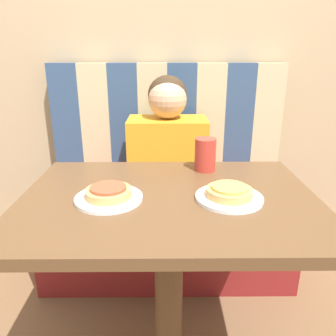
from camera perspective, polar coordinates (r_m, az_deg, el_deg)
wall_back at (r=1.98m, az=-0.19°, el=23.30°), size 7.00×0.05×2.60m
booth_seat at (r=1.89m, az=-0.09°, el=-10.81°), size 1.31×0.57×0.43m
booth_backrest at (r=1.92m, az=-0.15°, el=7.61°), size 1.31×0.08×0.68m
dining_table at (r=1.11m, az=0.15°, el=-9.60°), size 0.96×0.69×0.73m
person at (r=1.69m, az=-0.10°, el=4.35°), size 0.40×0.24×0.63m
plate_left at (r=1.05m, az=-10.26°, el=-5.20°), size 0.21×0.21×0.01m
plate_right at (r=1.05m, az=10.57°, el=-5.12°), size 0.21×0.21×0.01m
pizza_left at (r=1.04m, az=-10.33°, el=-4.13°), size 0.15×0.15×0.03m
pizza_right at (r=1.04m, az=10.65°, el=-4.05°), size 0.15×0.15×0.03m
drinking_cup at (r=1.28m, az=6.49°, el=2.35°), size 0.08×0.08×0.13m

